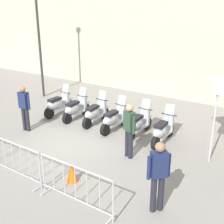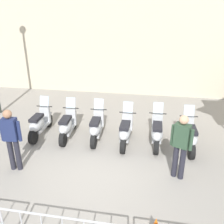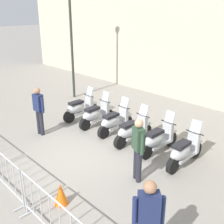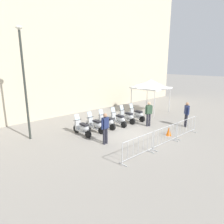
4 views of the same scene
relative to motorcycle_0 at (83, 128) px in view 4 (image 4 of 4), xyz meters
The scene contains 17 objects.
ground_plane 3.06m from the motorcycle_0, 39.28° to the right, with size 120.00×120.00×0.00m, color gray.
building_facade 9.83m from the motorcycle_0, 65.16° to the left, with size 28.00×2.40×15.30m, color beige.
motorcycle_0 is the anchor object (origin of this frame).
motorcycle_1 0.98m from the motorcycle_0, ahead, with size 0.56×1.72×1.24m.
motorcycle_2 1.96m from the motorcycle_0, ahead, with size 0.56×1.72×1.24m.
motorcycle_3 2.94m from the motorcycle_0, ahead, with size 0.56×1.73×1.24m.
motorcycle_4 3.92m from the motorcycle_0, ahead, with size 0.56×1.73×1.24m.
motorcycle_5 4.90m from the motorcycle_0, ahead, with size 0.56×1.72×1.24m.
barrier_segment_0 4.24m from the motorcycle_0, 90.18° to the right, with size 2.12×0.56×1.07m.
barrier_segment_1 4.89m from the motorcycle_0, 63.32° to the right, with size 2.12×0.56×1.07m.
barrier_segment_2 6.29m from the motorcycle_0, 45.61° to the right, with size 2.12×0.56×1.07m.
street_lamp 4.47m from the motorcycle_0, 144.82° to the left, with size 0.36×0.36×6.21m.
officer_near_row_end 1.98m from the motorcycle_0, 87.38° to the right, with size 0.55×0.23×1.73m.
officer_mid_plaza 7.13m from the motorcycle_0, 31.22° to the right, with size 0.41×0.42×1.73m.
officer_by_barriers 4.74m from the motorcycle_0, 22.08° to the right, with size 0.50×0.36×1.73m.
canopy_tent 8.07m from the motorcycle_0, ahead, with size 2.66×2.66×2.91m.
traffic_cone 5.26m from the motorcycle_0, 45.37° to the right, with size 0.32×0.32×0.55m, color orange.
Camera 4 is at (-9.29, -7.49, 4.37)m, focal length 32.12 mm.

